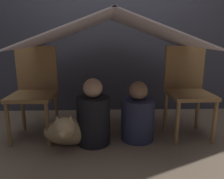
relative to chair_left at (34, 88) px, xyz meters
name	(u,v)px	position (x,y,z in m)	size (l,w,h in m)	color
ground_plane	(113,146)	(0.78, -0.27, -0.51)	(8.80, 8.80, 0.00)	#7A6651
wall_back	(110,17)	(0.78, 0.80, 0.74)	(7.00, 0.05, 2.50)	#3D3D47
chair_left	(34,88)	(0.00, 0.00, 0.00)	(0.42, 0.42, 0.92)	olive
chair_right	(187,87)	(1.56, 0.00, 0.00)	(0.43, 0.43, 0.92)	olive
sheet_canopy	(112,31)	(0.78, -0.08, 0.56)	(1.56, 1.15, 0.30)	silver
person_front	(93,117)	(0.60, -0.19, -0.24)	(0.32, 0.32, 0.64)	black
person_second	(138,116)	(1.03, -0.12, -0.27)	(0.33, 0.33, 0.59)	#2D3351
dog	(67,131)	(0.36, -0.27, -0.35)	(0.46, 0.41, 0.36)	tan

